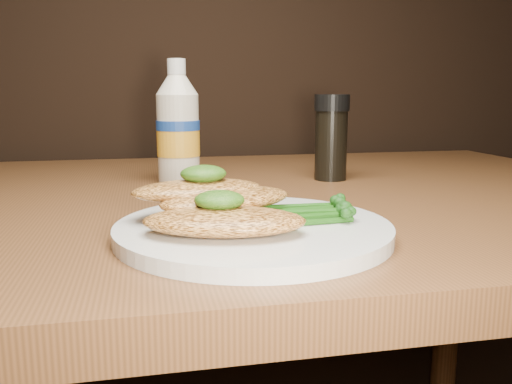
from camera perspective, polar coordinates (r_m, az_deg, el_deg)
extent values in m
cylinder|color=silver|center=(0.51, -0.29, -4.06)|extent=(0.26, 0.26, 0.01)
ellipsoid|color=#E49748|center=(0.47, -3.39, -3.11)|extent=(0.16, 0.10, 0.02)
ellipsoid|color=#E49748|center=(0.52, -3.13, -0.78)|extent=(0.15, 0.11, 0.02)
ellipsoid|color=#E49748|center=(0.53, -6.20, 0.22)|extent=(0.14, 0.08, 0.02)
ellipsoid|color=#0B3307|center=(0.47, -3.90, -0.85)|extent=(0.05, 0.05, 0.02)
ellipsoid|color=#0B3307|center=(0.53, -5.62, 1.94)|extent=(0.05, 0.05, 0.02)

